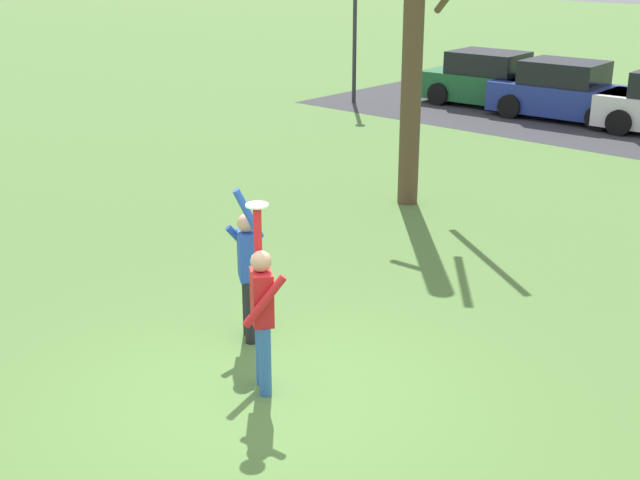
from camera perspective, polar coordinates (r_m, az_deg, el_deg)
ground_plane at (r=9.66m, az=-3.79°, el=-10.11°), size 120.00×120.00×0.00m
person_catcher at (r=9.27m, az=-3.90°, el=-4.62°), size 0.57×0.54×2.08m
person_defender at (r=10.47m, az=-4.85°, el=-1.74°), size 0.65×0.64×2.05m
frisbee_disc at (r=9.09m, az=-4.25°, el=2.35°), size 0.25×0.25×0.02m
parked_car_green at (r=26.34m, az=11.34°, el=10.39°), size 4.18×2.19×1.59m
parked_car_blue at (r=24.83m, az=16.17°, el=9.46°), size 4.18×2.19×1.59m
bare_tree_tall at (r=15.80m, az=6.38°, el=12.52°), size 1.83×1.83×5.42m
lamppost_by_lot at (r=26.12m, az=2.35°, el=14.78°), size 0.28×0.28×4.26m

